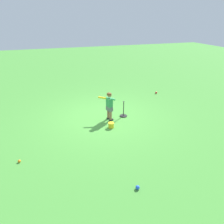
% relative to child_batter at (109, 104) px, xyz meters
% --- Properties ---
extents(ground_plane, '(40.00, 40.00, 0.00)m').
position_rel_child_batter_xyz_m(ground_plane, '(0.15, -0.30, -0.65)').
color(ground_plane, '#479338').
extents(child_batter, '(0.61, 0.39, 1.08)m').
position_rel_child_batter_xyz_m(child_batter, '(0.00, 0.00, 0.00)').
color(child_batter, '#232328').
rests_on(child_batter, ground).
extents(play_ball_midfield, '(0.08, 0.08, 0.08)m').
position_rel_child_batter_xyz_m(play_ball_midfield, '(3.04, 1.63, -0.61)').
color(play_ball_midfield, orange).
rests_on(play_ball_midfield, ground).
extents(play_ball_near_batter, '(0.10, 0.10, 0.10)m').
position_rel_child_batter_xyz_m(play_ball_near_batter, '(0.45, 3.48, -0.60)').
color(play_ball_near_batter, blue).
rests_on(play_ball_near_batter, ground).
extents(play_ball_behind_batter, '(0.10, 0.10, 0.10)m').
position_rel_child_batter_xyz_m(play_ball_behind_batter, '(-3.12, -2.00, -0.60)').
color(play_ball_behind_batter, red).
rests_on(play_ball_behind_batter, ground).
extents(batting_tee, '(0.28, 0.28, 0.62)m').
position_rel_child_batter_xyz_m(batting_tee, '(-0.61, -0.10, -0.55)').
color(batting_tee, black).
rests_on(batting_tee, ground).
extents(toy_bucket, '(0.22, 0.22, 0.19)m').
position_rel_child_batter_xyz_m(toy_bucket, '(0.13, 0.60, -0.55)').
color(toy_bucket, yellow).
rests_on(toy_bucket, ground).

